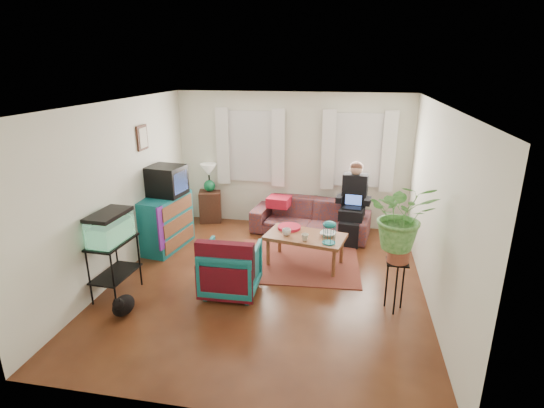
% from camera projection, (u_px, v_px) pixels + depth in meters
% --- Properties ---
extents(floor, '(4.50, 5.00, 0.01)m').
position_uv_depth(floor, '(267.00, 282.00, 6.30)').
color(floor, '#4F2B14').
rests_on(floor, ground).
extents(ceiling, '(4.50, 5.00, 0.01)m').
position_uv_depth(ceiling, '(266.00, 104.00, 5.48)').
color(ceiling, white).
rests_on(ceiling, wall_back).
extents(wall_back, '(4.50, 0.01, 2.60)m').
position_uv_depth(wall_back, '(292.00, 161.00, 8.22)').
color(wall_back, silver).
rests_on(wall_back, floor).
extents(wall_front, '(4.50, 0.01, 2.60)m').
position_uv_depth(wall_front, '(209.00, 289.00, 3.56)').
color(wall_front, silver).
rests_on(wall_front, floor).
extents(wall_left, '(0.01, 5.00, 2.60)m').
position_uv_depth(wall_left, '(118.00, 191.00, 6.28)').
color(wall_left, silver).
rests_on(wall_left, floor).
extents(wall_right, '(0.01, 5.00, 2.60)m').
position_uv_depth(wall_right, '(437.00, 209.00, 5.50)').
color(wall_right, silver).
rests_on(wall_right, floor).
extents(window_left, '(1.08, 0.04, 1.38)m').
position_uv_depth(window_left, '(251.00, 147.00, 8.26)').
color(window_left, white).
rests_on(window_left, wall_back).
extents(window_right, '(1.08, 0.04, 1.38)m').
position_uv_depth(window_right, '(358.00, 150.00, 7.91)').
color(window_right, white).
rests_on(window_right, wall_back).
extents(curtains_left, '(1.36, 0.06, 1.50)m').
position_uv_depth(curtains_left, '(250.00, 147.00, 8.19)').
color(curtains_left, white).
rests_on(curtains_left, wall_back).
extents(curtains_right, '(1.36, 0.06, 1.50)m').
position_uv_depth(curtains_right, '(358.00, 151.00, 7.83)').
color(curtains_right, white).
rests_on(curtains_right, wall_back).
extents(picture_frame, '(0.04, 0.32, 0.40)m').
position_uv_depth(picture_frame, '(143.00, 138.00, 6.86)').
color(picture_frame, '#3D2616').
rests_on(picture_frame, wall_left).
extents(area_rug, '(2.10, 1.73, 0.01)m').
position_uv_depth(area_rug, '(297.00, 262.00, 6.93)').
color(area_rug, brown).
rests_on(area_rug, floor).
extents(sofa, '(2.28, 1.15, 0.85)m').
position_uv_depth(sofa, '(311.00, 212.00, 8.00)').
color(sofa, brown).
rests_on(sofa, floor).
extents(seated_person, '(0.63, 0.74, 1.30)m').
position_uv_depth(seated_person, '(353.00, 205.00, 7.70)').
color(seated_person, black).
rests_on(seated_person, sofa).
extents(side_table, '(0.53, 0.53, 0.63)m').
position_uv_depth(side_table, '(210.00, 206.00, 8.69)').
color(side_table, '#422D18').
rests_on(side_table, floor).
extents(table_lamp, '(0.40, 0.40, 0.57)m').
position_uv_depth(table_lamp, '(209.00, 178.00, 8.50)').
color(table_lamp, white).
rests_on(table_lamp, side_table).
extents(dresser, '(0.67, 1.12, 0.94)m').
position_uv_depth(dresser, '(165.00, 222.00, 7.36)').
color(dresser, navy).
rests_on(dresser, floor).
extents(crt_tv, '(0.65, 0.60, 0.50)m').
position_uv_depth(crt_tv, '(166.00, 181.00, 7.22)').
color(crt_tv, black).
rests_on(crt_tv, dresser).
extents(aquarium_stand, '(0.45, 0.75, 0.81)m').
position_uv_depth(aquarium_stand, '(115.00, 268.00, 5.86)').
color(aquarium_stand, black).
rests_on(aquarium_stand, floor).
extents(aquarium, '(0.40, 0.68, 0.43)m').
position_uv_depth(aquarium, '(110.00, 227.00, 5.66)').
color(aquarium, '#7FD899').
rests_on(aquarium, aquarium_stand).
extents(black_cat, '(0.30, 0.41, 0.32)m').
position_uv_depth(black_cat, '(123.00, 303.00, 5.45)').
color(black_cat, black).
rests_on(black_cat, floor).
extents(armchair, '(0.77, 0.73, 0.78)m').
position_uv_depth(armchair, '(231.00, 266.00, 5.94)').
color(armchair, '#11596B').
rests_on(armchair, floor).
extents(serape_throw, '(0.79, 0.20, 0.64)m').
position_uv_depth(serape_throw, '(225.00, 266.00, 5.61)').
color(serape_throw, '#9E0A0A').
rests_on(serape_throw, armchair).
extents(coffee_table, '(1.34, 0.90, 0.51)m').
position_uv_depth(coffee_table, '(305.00, 250.00, 6.79)').
color(coffee_table, brown).
rests_on(coffee_table, floor).
extents(cup_a, '(0.16, 0.16, 0.11)m').
position_uv_depth(cup_a, '(287.00, 232.00, 6.70)').
color(cup_a, white).
rests_on(cup_a, coffee_table).
extents(cup_b, '(0.13, 0.13, 0.10)m').
position_uv_depth(cup_b, '(305.00, 237.00, 6.50)').
color(cup_b, beige).
rests_on(cup_b, coffee_table).
extents(bowl, '(0.28, 0.28, 0.06)m').
position_uv_depth(bowl, '(328.00, 234.00, 6.68)').
color(bowl, white).
rests_on(bowl, coffee_table).
extents(snack_tray, '(0.45, 0.45, 0.04)m').
position_uv_depth(snack_tray, '(289.00, 227.00, 6.97)').
color(snack_tray, '#B21414').
rests_on(snack_tray, coffee_table).
extents(birdcage, '(0.24, 0.24, 0.36)m').
position_uv_depth(birdcage, '(329.00, 232.00, 6.36)').
color(birdcage, '#115B6B').
rests_on(birdcage, coffee_table).
extents(plant_stand, '(0.30, 0.30, 0.70)m').
position_uv_depth(plant_stand, '(395.00, 286.00, 5.50)').
color(plant_stand, black).
rests_on(plant_stand, floor).
extents(potted_plant, '(0.81, 0.70, 0.89)m').
position_uv_depth(potted_plant, '(401.00, 226.00, 5.24)').
color(potted_plant, '#599947').
rests_on(potted_plant, plant_stand).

